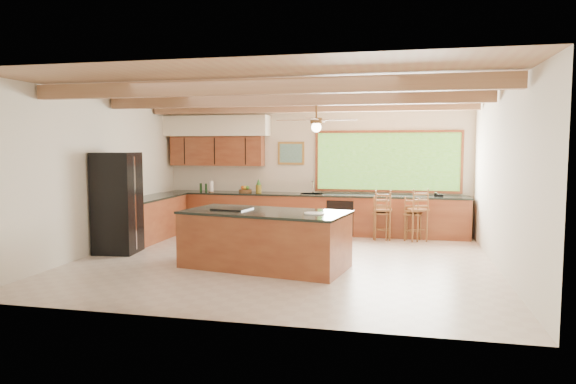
# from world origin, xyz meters

# --- Properties ---
(ground) EXTENTS (7.20, 7.20, 0.00)m
(ground) POSITION_xyz_m (0.00, 0.00, 0.00)
(ground) COLOR beige
(ground) RESTS_ON ground
(room_shell) EXTENTS (7.27, 6.54, 3.02)m
(room_shell) POSITION_xyz_m (-0.17, 0.65, 2.21)
(room_shell) COLOR beige
(room_shell) RESTS_ON ground
(counter_run) EXTENTS (7.12, 3.10, 1.25)m
(counter_run) POSITION_xyz_m (-0.82, 2.52, 0.46)
(counter_run) COLOR brown
(counter_run) RESTS_ON ground
(island) EXTENTS (2.89, 1.73, 0.97)m
(island) POSITION_xyz_m (-0.19, -0.56, 0.48)
(island) COLOR brown
(island) RESTS_ON ground
(refrigerator) EXTENTS (0.81, 0.79, 1.90)m
(refrigerator) POSITION_xyz_m (-3.22, -0.02, 0.95)
(refrigerator) COLOR black
(refrigerator) RESTS_ON ground
(bar_stool_a) EXTENTS (0.39, 0.39, 0.95)m
(bar_stool_a) POSITION_xyz_m (1.62, 2.40, 0.57)
(bar_stool_a) COLOR brown
(bar_stool_a) RESTS_ON ground
(bar_stool_b) EXTENTS (0.41, 0.41, 0.95)m
(bar_stool_b) POSITION_xyz_m (2.28, 2.40, 0.56)
(bar_stool_b) COLOR brown
(bar_stool_b) RESTS_ON ground
(bar_stool_c) EXTENTS (0.41, 0.41, 1.08)m
(bar_stool_c) POSITION_xyz_m (1.64, 2.39, 0.64)
(bar_stool_c) COLOR brown
(bar_stool_c) RESTS_ON ground
(bar_stool_d) EXTENTS (0.53, 0.53, 1.13)m
(bar_stool_d) POSITION_xyz_m (2.36, 2.39, 0.67)
(bar_stool_d) COLOR brown
(bar_stool_d) RESTS_ON ground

